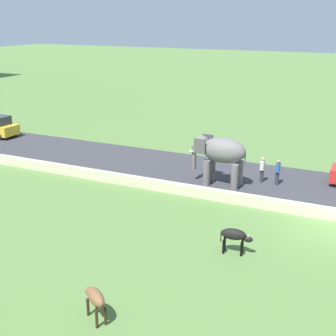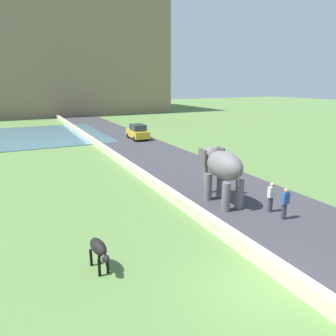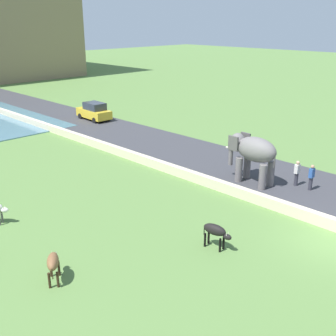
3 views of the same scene
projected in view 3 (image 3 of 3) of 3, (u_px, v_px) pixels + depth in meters
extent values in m
plane|color=#567A3D|center=(332.00, 242.00, 18.86)|extent=(220.00, 220.00, 0.00)
cube|color=#38383D|center=(131.00, 137.00, 35.46)|extent=(7.00, 120.00, 0.06)
cube|color=beige|center=(110.00, 148.00, 31.51)|extent=(0.40, 110.00, 0.61)
ellipsoid|color=slate|center=(256.00, 150.00, 24.72)|extent=(1.51, 2.75, 1.50)
cylinder|color=slate|center=(239.00, 170.00, 25.54)|extent=(0.44, 0.44, 1.60)
cylinder|color=slate|center=(247.00, 167.00, 26.08)|extent=(0.44, 0.44, 1.60)
cylinder|color=slate|center=(262.00, 178.00, 24.33)|extent=(0.44, 0.44, 1.60)
cylinder|color=slate|center=(271.00, 174.00, 24.87)|extent=(0.44, 0.44, 1.60)
ellipsoid|color=slate|center=(238.00, 142.00, 25.63)|extent=(1.03, 0.94, 1.10)
cube|color=#504C4C|center=(233.00, 143.00, 25.14)|extent=(0.15, 0.70, 0.90)
cube|color=#504C4C|center=(245.00, 140.00, 25.91)|extent=(0.15, 0.70, 0.90)
cylinder|color=slate|center=(231.00, 154.00, 26.26)|extent=(0.28, 0.28, 1.50)
cone|color=silver|center=(230.00, 148.00, 25.92)|extent=(0.14, 0.56, 0.17)
cone|color=silver|center=(234.00, 146.00, 26.20)|extent=(0.14, 0.56, 0.17)
cylinder|color=#504C4C|center=(275.00, 160.00, 23.92)|extent=(0.08, 0.08, 0.90)
cylinder|color=#33333D|center=(296.00, 180.00, 25.02)|extent=(0.22, 0.22, 0.85)
cube|color=silver|center=(297.00, 169.00, 24.78)|extent=(0.36, 0.22, 0.56)
sphere|color=tan|center=(298.00, 163.00, 24.65)|extent=(0.22, 0.22, 0.22)
cylinder|color=#33333D|center=(310.00, 184.00, 24.36)|extent=(0.22, 0.22, 0.85)
cube|color=#2D569E|center=(312.00, 173.00, 24.12)|extent=(0.36, 0.22, 0.56)
sphere|color=tan|center=(313.00, 167.00, 23.99)|extent=(0.22, 0.22, 0.22)
cube|color=gold|center=(94.00, 113.00, 41.34)|extent=(1.88, 4.07, 0.80)
cube|color=#2D333D|center=(95.00, 106.00, 40.94)|extent=(1.55, 2.26, 0.70)
cylinder|color=black|center=(80.00, 116.00, 41.87)|extent=(0.21, 0.61, 0.60)
cylinder|color=black|center=(94.00, 114.00, 42.89)|extent=(0.21, 0.61, 0.60)
cylinder|color=black|center=(94.00, 121.00, 40.06)|extent=(0.21, 0.61, 0.60)
cylinder|color=black|center=(108.00, 118.00, 41.08)|extent=(0.21, 0.61, 0.60)
cylinder|color=#595753|center=(2.00, 216.00, 20.61)|extent=(0.10, 0.10, 0.65)
ellipsoid|color=silver|center=(5.00, 210.00, 20.31)|extent=(0.45, 0.45, 0.26)
cone|color=beige|center=(5.00, 206.00, 20.34)|extent=(0.04, 0.04, 0.12)
cone|color=beige|center=(3.00, 208.00, 20.17)|extent=(0.04, 0.04, 0.12)
ellipsoid|color=brown|center=(53.00, 261.00, 15.75)|extent=(0.98, 1.16, 0.50)
cylinder|color=#302014|center=(51.00, 269.00, 16.27)|extent=(0.10, 0.10, 0.65)
cylinder|color=#302014|center=(59.00, 268.00, 16.32)|extent=(0.10, 0.10, 0.65)
cylinder|color=#302014|center=(49.00, 281.00, 15.56)|extent=(0.10, 0.10, 0.65)
cylinder|color=#302014|center=(58.00, 280.00, 15.61)|extent=(0.10, 0.10, 0.65)
ellipsoid|color=brown|center=(54.00, 256.00, 16.38)|extent=(0.42, 0.47, 0.26)
cone|color=beige|center=(51.00, 252.00, 16.31)|extent=(0.04, 0.04, 0.12)
cone|color=beige|center=(56.00, 252.00, 16.34)|extent=(0.04, 0.04, 0.12)
cylinder|color=#302014|center=(52.00, 274.00, 15.32)|extent=(0.04, 0.04, 0.45)
ellipsoid|color=black|center=(215.00, 230.00, 18.11)|extent=(0.59, 1.15, 0.50)
cylinder|color=black|center=(224.00, 242.00, 18.21)|extent=(0.10, 0.10, 0.65)
cylinder|color=black|center=(220.00, 245.00, 17.98)|extent=(0.10, 0.10, 0.65)
cylinder|color=black|center=(209.00, 237.00, 18.64)|extent=(0.10, 0.10, 0.65)
cylinder|color=black|center=(205.00, 240.00, 18.41)|extent=(0.10, 0.10, 0.65)
ellipsoid|color=black|center=(227.00, 237.00, 17.81)|extent=(0.29, 0.43, 0.26)
cone|color=beige|center=(228.00, 233.00, 17.82)|extent=(0.04, 0.04, 0.12)
cone|color=beige|center=(226.00, 234.00, 17.68)|extent=(0.04, 0.04, 0.12)
cylinder|color=black|center=(204.00, 230.00, 18.49)|extent=(0.04, 0.04, 0.45)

